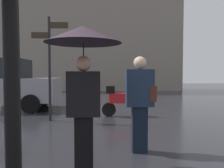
# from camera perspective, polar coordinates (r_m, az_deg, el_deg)

# --- Properties ---
(pedestrian_with_umbrella) EXTENTS (1.10, 1.10, 2.10)m
(pedestrian_with_umbrella) POSITION_cam_1_polar(r_m,az_deg,el_deg) (3.26, -7.27, 7.51)
(pedestrian_with_umbrella) COLOR black
(pedestrian_with_umbrella) RESTS_ON ground
(pedestrian_with_bag) EXTENTS (0.53, 0.24, 1.73)m
(pedestrian_with_bag) POSITION_cam_1_polar(r_m,az_deg,el_deg) (4.07, 7.24, -3.61)
(pedestrian_with_bag) COLOR black
(pedestrian_with_bag) RESTS_ON ground
(parked_scooter) EXTENTS (1.46, 0.32, 1.23)m
(parked_scooter) POSITION_cam_1_polar(r_m,az_deg,el_deg) (7.46, 2.69, -3.99)
(parked_scooter) COLOR black
(parked_scooter) RESTS_ON ground
(street_signpost) EXTENTS (1.08, 0.08, 3.11)m
(street_signpost) POSITION_cam_1_polar(r_m,az_deg,el_deg) (6.97, -15.58, 6.33)
(street_signpost) COLOR black
(street_signpost) RESTS_ON ground
(building_block) EXTENTS (14.74, 2.46, 14.33)m
(building_block) POSITION_cam_1_polar(r_m,az_deg,el_deg) (20.24, -4.75, 19.13)
(building_block) COLOR gray
(building_block) RESTS_ON ground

